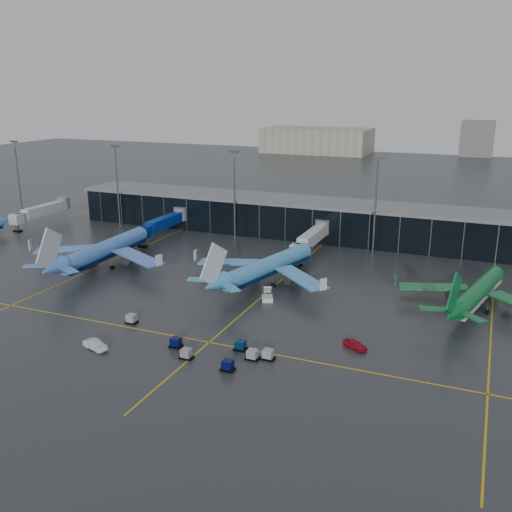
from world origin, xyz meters
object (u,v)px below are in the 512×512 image
at_px(service_van_white, 95,345).
at_px(airliner_arkefly, 105,240).
at_px(airliner_aer_lingus, 479,281).
at_px(service_van_red, 355,345).
at_px(baggage_carts, 210,348).
at_px(mobile_airstair, 267,297).
at_px(airliner_klm_near, 268,256).

bearing_deg(service_van_white, airliner_arkefly, 50.74).
height_order(airliner_aer_lingus, service_van_red, airliner_aer_lingus).
bearing_deg(airliner_arkefly, baggage_carts, -37.74).
height_order(mobile_airstair, service_van_white, mobile_airstair).
distance_m(mobile_airstair, service_van_white, 37.38).
bearing_deg(service_van_red, mobile_airstair, 82.21).
height_order(airliner_aer_lingus, service_van_white, airliner_aer_lingus).
distance_m(airliner_arkefly, service_van_white, 48.32).
bearing_deg(airliner_klm_near, baggage_carts, -69.84).
height_order(airliner_klm_near, airliner_aer_lingus, airliner_klm_near).
bearing_deg(service_van_red, airliner_klm_near, 72.41).
height_order(airliner_arkefly, airliner_aer_lingus, airliner_arkefly).
relative_size(mobile_airstair, service_van_white, 0.77).
height_order(airliner_arkefly, service_van_white, airliner_arkefly).
bearing_deg(airliner_aer_lingus, airliner_klm_near, -164.92).
distance_m(baggage_carts, service_van_white, 19.38).
xyz_separation_m(mobile_airstair, service_van_red, (22.07, -15.53, -0.02)).
xyz_separation_m(baggage_carts, service_van_red, (22.06, 10.52, -0.01)).
xyz_separation_m(airliner_arkefly, mobile_airstair, (45.43, -6.84, -5.90)).
relative_size(airliner_aer_lingus, service_van_red, 8.32).
bearing_deg(mobile_airstair, airliner_arkefly, 147.03).
distance_m(airliner_arkefly, airliner_klm_near, 41.70).
bearing_deg(airliner_klm_near, service_van_white, -94.37).
xyz_separation_m(baggage_carts, service_van_white, (-18.22, -6.60, 0.06)).
xyz_separation_m(baggage_carts, mobile_airstair, (-0.01, 26.04, 0.01)).
bearing_deg(airliner_arkefly, airliner_aer_lingus, 1.60).
distance_m(baggage_carts, mobile_airstair, 26.04).
relative_size(airliner_klm_near, service_van_red, 9.29).
height_order(airliner_arkefly, baggage_carts, airliner_arkefly).
bearing_deg(baggage_carts, service_van_red, 25.49).
bearing_deg(baggage_carts, mobile_airstair, 90.02).
relative_size(airliner_arkefly, mobile_airstair, 11.36).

